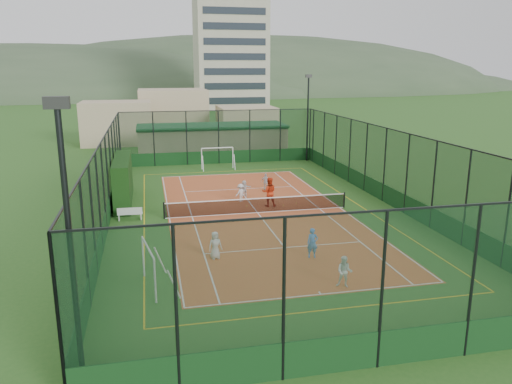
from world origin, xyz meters
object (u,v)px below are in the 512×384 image
child_near_left (215,245)px  child_far_left (241,193)px  floodlight_sw (72,258)px  child_far_right (266,182)px  clubhouse (212,140)px  child_far_back (244,188)px  white_bench (130,213)px  futsal_goal_near (149,268)px  child_near_right (344,272)px  coach (269,192)px  futsal_goal_far (217,158)px  floodlight_ne (308,118)px  apartment_tower (230,38)px  child_near_mid (312,243)px

child_near_left → child_far_left: size_ratio=1.09×
floodlight_sw → child_far_right: size_ratio=6.65×
clubhouse → child_far_back: bearing=-90.1°
white_bench → futsal_goal_near: bearing=-81.7°
child_near_right → coach: (-0.10, 12.77, 0.29)m
child_far_right → futsal_goal_far: bearing=-51.9°
clubhouse → futsal_goal_near: clubhouse is taller
coach → floodlight_ne: bearing=-106.4°
clubhouse → futsal_goal_near: (-6.75, -31.85, -0.67)m
child_far_back → child_far_right: bearing=-141.8°
floodlight_sw → child_far_right: floodlight_sw is taller
futsal_goal_near → futsal_goal_far: size_ratio=0.96×
clubhouse → child_far_left: clubhouse is taller
apartment_tower → child_far_right: size_ratio=24.18×
floodlight_ne → child_far_back: bearing=-125.0°
floodlight_sw → futsal_goal_near: size_ratio=2.92×
futsal_goal_near → child_near_right: size_ratio=2.09×
clubhouse → child_far_right: clubhouse is taller
child_far_back → white_bench: bearing=29.0°
futsal_goal_near → floodlight_ne: bearing=-39.6°
floodlight_sw → child_near_right: 11.59m
white_bench → child_near_right: 14.66m
floodlight_ne → futsal_goal_near: 30.75m
white_bench → child_near_mid: size_ratio=1.01×
futsal_goal_far → coach: (1.57, -13.18, 0.03)m
floodlight_ne → child_far_left: (-9.14, -13.70, -3.50)m
futsal_goal_near → child_far_back: size_ratio=2.46×
apartment_tower → floodlight_ne: bearing=-93.0°
child_far_back → floodlight_sw: bearing=68.7°
child_near_left → child_far_right: (5.54, 12.86, -0.05)m
clubhouse → white_bench: size_ratio=10.34×
child_far_back → apartment_tower: bearing=-97.8°
white_bench → futsal_goal_far: size_ratio=0.50×
child_near_right → child_far_left: bearing=125.4°
clubhouse → futsal_goal_near: 32.56m
child_near_left → apartment_tower: bearing=67.8°
child_near_left → futsal_goal_near: bearing=-150.8°
clubhouse → child_far_left: bearing=-91.6°
coach → child_near_mid: bearing=99.0°
child_far_right → coach: bearing=102.2°
floodlight_ne → apartment_tower: apartment_tower is taller
futsal_goal_far → child_far_right: futsal_goal_far is taller
clubhouse → futsal_goal_far: 7.50m
floodlight_sw → child_near_right: size_ratio=6.11×
floodlight_ne → futsal_goal_near: bearing=-120.1°
child_far_left → futsal_goal_near: bearing=35.6°
child_near_left → white_bench: bearing=107.5°
futsal_goal_far → child_near_left: (-3.15, -21.64, -0.27)m
apartment_tower → child_near_mid: apartment_tower is taller
clubhouse → child_near_right: 33.44m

